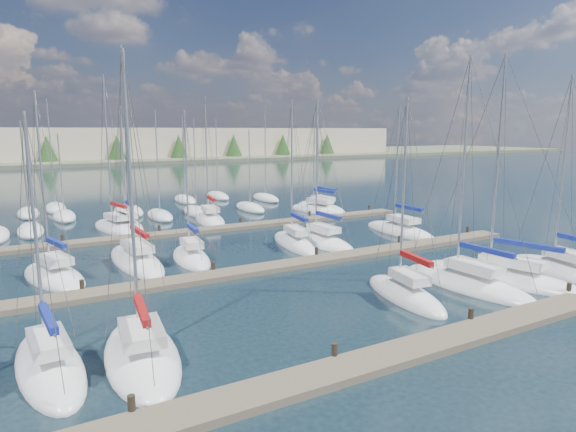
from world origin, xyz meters
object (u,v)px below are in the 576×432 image
sailboat_d (405,295)px  sailboat_f (503,278)px  sailboat_h (54,276)px  sailboat_c (142,355)px  sailboat_n (116,228)px  sailboat_j (191,258)px  sailboat_g (562,271)px  sailboat_r (321,207)px  sailboat_q (318,210)px  sailboat_o (129,226)px  sailboat_i (136,261)px  sailboat_b (50,367)px  sailboat_l (321,241)px  sailboat_e (467,283)px  sailboat_m (400,231)px  sailboat_p (210,219)px  sailboat_k (295,243)px

sailboat_d → sailboat_f: 7.63m
sailboat_h → sailboat_c: 14.07m
sailboat_n → sailboat_j: 14.23m
sailboat_g → sailboat_c: size_ratio=1.03×
sailboat_j → sailboat_f: bearing=-37.3°
sailboat_r → sailboat_q: size_ratio=1.16×
sailboat_h → sailboat_d: (17.14, -13.49, 0.01)m
sailboat_j → sailboat_n: bearing=106.8°
sailboat_o → sailboat_i: (-1.98, -12.97, -0.00)m
sailboat_o → sailboat_d: bearing=-72.5°
sailboat_o → sailboat_j: size_ratio=1.07×
sailboat_h → sailboat_j: size_ratio=1.08×
sailboat_d → sailboat_b: sailboat_d is taller
sailboat_l → sailboat_g: (9.33, -14.96, 0.00)m
sailboat_b → sailboat_j: sailboat_j is taller
sailboat_e → sailboat_r: bearing=70.0°
sailboat_e → sailboat_i: (-16.45, 15.04, 0.01)m
sailboat_h → sailboat_q: sailboat_h is taller
sailboat_m → sailboat_b: (-29.78, -13.04, 0.00)m
sailboat_r → sailboat_c: sailboat_r is taller
sailboat_f → sailboat_c: bearing=163.3°
sailboat_p → sailboat_i: sailboat_i is taller
sailboat_h → sailboat_d: bearing=-53.5°
sailboat_l → sailboat_q: (8.36, 13.57, -0.01)m
sailboat_n → sailboat_d: sailboat_n is taller
sailboat_f → sailboat_q: 27.87m
sailboat_h → sailboat_c: (2.46, -13.85, 0.00)m
sailboat_l → sailboat_i: (-14.79, 1.28, 0.01)m
sailboat_d → sailboat_g: bearing=2.5°
sailboat_g → sailboat_m: bearing=99.3°
sailboat_n → sailboat_c: size_ratio=1.15×
sailboat_r → sailboat_b: (-30.81, -28.04, -0.01)m
sailboat_r → sailboat_f: bearing=-104.0°
sailboat_d → sailboat_p: size_ratio=0.88×
sailboat_b → sailboat_i: (6.29, 14.29, 0.01)m
sailboat_m → sailboat_o: bearing=147.5°
sailboat_d → sailboat_j: 15.84m
sailboat_o → sailboat_j: (1.70, -14.09, -0.01)m
sailboat_e → sailboat_k: bearing=101.1°
sailboat_k → sailboat_r: bearing=59.7°
sailboat_h → sailboat_o: 16.01m
sailboat_l → sailboat_p: size_ratio=0.94×
sailboat_l → sailboat_p: bearing=105.7°
sailboat_l → sailboat_k: bearing=165.6°
sailboat_h → sailboat_r: sailboat_r is taller
sailboat_e → sailboat_k: (-3.91, 14.22, 0.01)m
sailboat_p → sailboat_k: sailboat_p is taller
sailboat_q → sailboat_k: bearing=-140.3°
sailboat_q → sailboat_e: bearing=-115.1°
sailboat_f → sailboat_g: bearing=-27.1°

